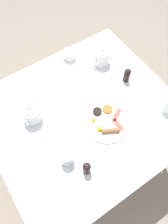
{
  "coord_description": "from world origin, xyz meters",
  "views": [
    {
      "loc": [
        -0.53,
        0.35,
        1.96
      ],
      "look_at": [
        0.0,
        0.0,
        0.78
      ],
      "focal_mm": 35.0,
      "sensor_mm": 36.0,
      "label": 1
    }
  ],
  "objects_px": {
    "teapot_far": "(102,56)",
    "pepper_grinder": "(87,168)",
    "fork_spare": "(2,100)",
    "teapot_near": "(31,113)",
    "breakfast_plate": "(106,121)",
    "fork_by_plate": "(135,156)",
    "knife_by_plate": "(43,195)",
    "napkin_folded": "(68,81)",
    "spoon_for_tea": "(147,121)",
    "teacup_with_saucer_left": "(69,55)",
    "water_glass_tall": "(67,158)",
    "salt_grinder": "(127,75)"
  },
  "relations": [
    {
      "from": "fork_spare",
      "to": "teapot_near",
      "type": "bearing_deg",
      "value": -153.56
    },
    {
      "from": "teapot_far",
      "to": "pepper_grinder",
      "type": "distance_m",
      "value": 0.78
    },
    {
      "from": "teapot_near",
      "to": "napkin_folded",
      "type": "distance_m",
      "value": 0.34
    },
    {
      "from": "fork_by_plate",
      "to": "fork_spare",
      "type": "height_order",
      "value": "same"
    },
    {
      "from": "teacup_with_saucer_left",
      "to": "teapot_near",
      "type": "bearing_deg",
      "value": 122.92
    },
    {
      "from": "teapot_far",
      "to": "fork_spare",
      "type": "bearing_deg",
      "value": -17.35
    },
    {
      "from": "teapot_far",
      "to": "teacup_with_saucer_left",
      "type": "relative_size",
      "value": 1.52
    },
    {
      "from": "teapot_far",
      "to": "fork_spare",
      "type": "distance_m",
      "value": 0.73
    },
    {
      "from": "salt_grinder",
      "to": "teapot_far",
      "type": "bearing_deg",
      "value": 10.95
    },
    {
      "from": "teapot_far",
      "to": "pepper_grinder",
      "type": "relative_size",
      "value": 1.88
    },
    {
      "from": "teacup_with_saucer_left",
      "to": "pepper_grinder",
      "type": "xyz_separation_m",
      "value": [
        -0.73,
        0.35,
        0.03
      ]
    },
    {
      "from": "water_glass_tall",
      "to": "fork_by_plate",
      "type": "xyz_separation_m",
      "value": [
        -0.19,
        -0.33,
        -0.04
      ]
    },
    {
      "from": "fork_by_plate",
      "to": "spoon_for_tea",
      "type": "bearing_deg",
      "value": -58.03
    },
    {
      "from": "water_glass_tall",
      "to": "salt_grinder",
      "type": "distance_m",
      "value": 0.66
    },
    {
      "from": "breakfast_plate",
      "to": "pepper_grinder",
      "type": "xyz_separation_m",
      "value": [
        -0.18,
        0.26,
        0.05
      ]
    },
    {
      "from": "breakfast_plate",
      "to": "water_glass_tall",
      "type": "distance_m",
      "value": 0.33
    },
    {
      "from": "teacup_with_saucer_left",
      "to": "knife_by_plate",
      "type": "height_order",
      "value": "teacup_with_saucer_left"
    },
    {
      "from": "salt_grinder",
      "to": "fork_spare",
      "type": "height_order",
      "value": "salt_grinder"
    },
    {
      "from": "fork_by_plate",
      "to": "knife_by_plate",
      "type": "relative_size",
      "value": 0.83
    },
    {
      "from": "fork_by_plate",
      "to": "salt_grinder",
      "type": "bearing_deg",
      "value": -33.14
    },
    {
      "from": "knife_by_plate",
      "to": "pepper_grinder",
      "type": "bearing_deg",
      "value": -94.4
    },
    {
      "from": "teapot_far",
      "to": "napkin_folded",
      "type": "xyz_separation_m",
      "value": [
        -0.01,
        0.29,
        -0.05
      ]
    },
    {
      "from": "pepper_grinder",
      "to": "spoon_for_tea",
      "type": "bearing_deg",
      "value": -84.5
    },
    {
      "from": "pepper_grinder",
      "to": "knife_by_plate",
      "type": "bearing_deg",
      "value": 85.6
    },
    {
      "from": "knife_by_plate",
      "to": "teacup_with_saucer_left",
      "type": "bearing_deg",
      "value": -40.17
    },
    {
      "from": "pepper_grinder",
      "to": "fork_spare",
      "type": "bearing_deg",
      "value": 16.79
    },
    {
      "from": "napkin_folded",
      "to": "fork_spare",
      "type": "height_order",
      "value": "napkin_folded"
    },
    {
      "from": "teacup_with_saucer_left",
      "to": "fork_spare",
      "type": "bearing_deg",
      "value": 96.54
    },
    {
      "from": "fork_spare",
      "to": "fork_by_plate",
      "type": "bearing_deg",
      "value": -147.79
    },
    {
      "from": "teapot_near",
      "to": "fork_spare",
      "type": "distance_m",
      "value": 0.25
    },
    {
      "from": "spoon_for_tea",
      "to": "knife_by_plate",
      "type": "bearing_deg",
      "value": 92.03
    },
    {
      "from": "teapot_far",
      "to": "salt_grinder",
      "type": "distance_m",
      "value": 0.22
    },
    {
      "from": "teapot_near",
      "to": "teapot_far",
      "type": "distance_m",
      "value": 0.62
    },
    {
      "from": "fork_by_plate",
      "to": "knife_by_plate",
      "type": "height_order",
      "value": "same"
    },
    {
      "from": "teapot_far",
      "to": "fork_spare",
      "type": "relative_size",
      "value": 1.12
    },
    {
      "from": "teapot_far",
      "to": "fork_by_plate",
      "type": "height_order",
      "value": "teapot_far"
    },
    {
      "from": "teapot_near",
      "to": "salt_grinder",
      "type": "xyz_separation_m",
      "value": [
        -0.09,
        -0.65,
        -0.0
      ]
    },
    {
      "from": "teapot_near",
      "to": "breakfast_plate",
      "type": "bearing_deg",
      "value": 93.24
    },
    {
      "from": "teapot_near",
      "to": "fork_by_plate",
      "type": "distance_m",
      "value": 0.65
    },
    {
      "from": "teapot_far",
      "to": "pepper_grinder",
      "type": "xyz_separation_m",
      "value": [
        -0.58,
        0.52,
        -0.0
      ]
    },
    {
      "from": "breakfast_plate",
      "to": "pepper_grinder",
      "type": "relative_size",
      "value": 2.71
    },
    {
      "from": "pepper_grinder",
      "to": "fork_by_plate",
      "type": "xyz_separation_m",
      "value": [
        -0.08,
        -0.27,
        -0.05
      ]
    },
    {
      "from": "teapot_far",
      "to": "teacup_with_saucer_left",
      "type": "bearing_deg",
      "value": -52.28
    },
    {
      "from": "napkin_folded",
      "to": "spoon_for_tea",
      "type": "xyz_separation_m",
      "value": [
        -0.52,
        -0.25,
        -0.0
      ]
    },
    {
      "from": "fork_by_plate",
      "to": "breakfast_plate",
      "type": "bearing_deg",
      "value": 2.28
    },
    {
      "from": "teacup_with_saucer_left",
      "to": "fork_spare",
      "type": "xyz_separation_m",
      "value": [
        -0.06,
        0.55,
        -0.03
      ]
    },
    {
      "from": "fork_by_plate",
      "to": "spoon_for_tea",
      "type": "height_order",
      "value": "same"
    },
    {
      "from": "pepper_grinder",
      "to": "spoon_for_tea",
      "type": "height_order",
      "value": "pepper_grinder"
    },
    {
      "from": "teapot_far",
      "to": "water_glass_tall",
      "type": "relative_size",
      "value": 2.22
    },
    {
      "from": "teapot_far",
      "to": "salt_grinder",
      "type": "relative_size",
      "value": 1.88
    }
  ]
}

